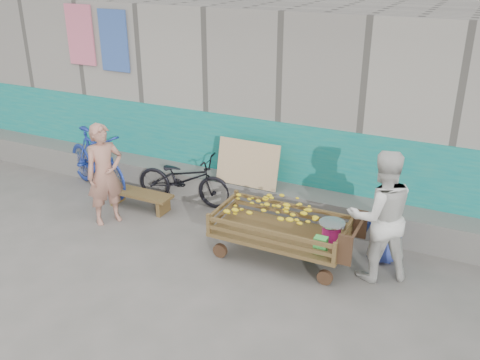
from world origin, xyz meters
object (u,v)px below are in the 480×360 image
at_px(bicycle_blue, 96,161).
at_px(bench, 140,196).
at_px(child, 384,227).
at_px(vendor_man, 105,174).
at_px(woman, 380,216).
at_px(bicycle_dark, 184,179).
at_px(banana_cart, 278,221).

bearing_deg(bicycle_blue, bench, -83.82).
bearing_deg(child, bench, -10.85).
bearing_deg(vendor_man, bench, 15.57).
height_order(bench, woman, woman).
distance_m(bench, woman, 3.84).
height_order(child, bicycle_dark, child).
relative_size(banana_cart, child, 1.90).
relative_size(banana_cart, vendor_man, 1.24).
relative_size(bench, child, 1.10).
height_order(bench, child, child).
bearing_deg(bicycle_dark, bench, 124.74).
bearing_deg(woman, bicycle_dark, -44.98).
xyz_separation_m(bench, bicycle_dark, (0.54, 0.48, 0.22)).
height_order(woman, bicycle_blue, woman).
distance_m(bench, vendor_man, 0.81).
xyz_separation_m(banana_cart, vendor_man, (-2.68, -0.14, 0.22)).
bearing_deg(child, banana_cart, 10.76).
height_order(woman, bicycle_dark, woman).
xyz_separation_m(banana_cart, bicycle_dark, (-1.98, 0.90, -0.13)).
height_order(bench, vendor_man, vendor_man).
distance_m(bench, child, 3.79).
relative_size(vendor_man, woman, 0.91).
bearing_deg(vendor_man, banana_cart, -55.93).
bearing_deg(banana_cart, woman, 6.80).
xyz_separation_m(vendor_man, bicycle_dark, (0.70, 1.04, -0.35)).
relative_size(bench, bicycle_blue, 0.62).
height_order(woman, child, woman).
distance_m(woman, child, 0.52).
distance_m(child, bicycle_blue, 4.83).
height_order(vendor_man, woman, woman).
bearing_deg(child, vendor_man, -2.78).
relative_size(bench, bicycle_dark, 0.69).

